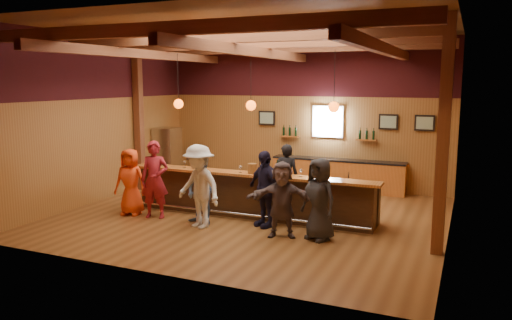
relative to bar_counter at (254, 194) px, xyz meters
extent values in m
plane|color=brown|center=(-0.02, -0.15, -0.52)|extent=(9.00, 9.00, 0.00)
cube|color=brown|center=(-0.02, 3.85, 1.73)|extent=(9.00, 0.04, 4.50)
cube|color=brown|center=(-0.02, -4.15, 1.73)|extent=(9.00, 0.04, 4.50)
cube|color=brown|center=(-4.52, -0.15, 1.73)|extent=(0.04, 8.00, 4.50)
cube|color=brown|center=(4.48, -0.15, 1.73)|extent=(0.04, 8.00, 4.50)
cube|color=brown|center=(-0.02, -0.15, 3.98)|extent=(9.00, 8.00, 0.04)
cube|color=#360E12|center=(-0.02, 3.83, 3.13)|extent=(9.00, 0.01, 1.70)
cube|color=#360E12|center=(-4.50, -0.15, 3.13)|extent=(0.01, 8.00, 1.70)
cube|color=#360E12|center=(4.46, -0.15, 3.13)|extent=(0.01, 8.00, 1.70)
cube|color=brown|center=(-4.37, 1.35, 1.73)|extent=(0.22, 0.22, 4.50)
cube|color=brown|center=(4.33, -1.15, 1.73)|extent=(0.22, 0.22, 4.50)
cube|color=brown|center=(-0.02, -3.15, 3.68)|extent=(8.80, 0.20, 0.25)
cube|color=brown|center=(-0.02, -1.15, 3.68)|extent=(8.80, 0.20, 0.25)
cube|color=brown|center=(-0.02, 0.85, 3.68)|extent=(8.80, 0.20, 0.25)
cube|color=brown|center=(-0.02, 2.85, 3.68)|extent=(8.80, 0.20, 0.25)
cube|color=brown|center=(-3.02, -0.15, 3.43)|extent=(0.18, 7.80, 0.22)
cube|color=brown|center=(-0.02, -0.15, 3.43)|extent=(0.18, 7.80, 0.22)
cube|color=brown|center=(2.98, -0.15, 3.43)|extent=(0.18, 7.80, 0.22)
cube|color=black|center=(-0.02, -0.15, 0.00)|extent=(6.00, 0.60, 1.05)
cube|color=#9B4F1C|center=(-0.02, -0.33, 0.56)|extent=(6.30, 0.50, 0.06)
cube|color=black|center=(-0.02, 0.23, 0.40)|extent=(6.00, 0.48, 0.05)
cube|color=black|center=(-0.02, 0.23, -0.07)|extent=(6.00, 0.48, 0.90)
cube|color=silver|center=(1.98, 0.23, 0.36)|extent=(0.45, 0.40, 0.14)
cube|color=silver|center=(2.48, 0.23, 0.36)|extent=(0.45, 0.40, 0.14)
cylinder|color=silver|center=(-0.02, -0.57, -0.37)|extent=(6.00, 0.06, 0.06)
cube|color=#9B4F1C|center=(1.18, 3.57, -0.07)|extent=(4.00, 0.50, 0.90)
cube|color=black|center=(1.18, 3.57, 0.40)|extent=(4.00, 0.52, 0.05)
cube|color=silver|center=(0.78, 3.80, 1.53)|extent=(0.95, 0.08, 0.95)
cube|color=white|center=(0.78, 3.75, 1.53)|extent=(0.78, 0.01, 0.78)
cube|color=black|center=(-1.22, 3.79, 1.58)|extent=(0.55, 0.04, 0.45)
cube|color=silver|center=(-1.22, 3.77, 1.58)|extent=(0.45, 0.01, 0.35)
cube|color=black|center=(2.58, 3.79, 1.58)|extent=(0.55, 0.04, 0.45)
cube|color=silver|center=(2.58, 3.77, 1.58)|extent=(0.45, 0.01, 0.35)
cube|color=black|center=(3.58, 3.79, 1.58)|extent=(0.55, 0.04, 0.45)
cube|color=silver|center=(3.58, 3.77, 1.58)|extent=(0.45, 0.01, 0.35)
cube|color=#9B4F1C|center=(-0.42, 3.73, 1.03)|extent=(0.60, 0.18, 0.04)
cylinder|color=black|center=(-0.62, 3.73, 1.18)|extent=(0.07, 0.07, 0.26)
cylinder|color=black|center=(-0.42, 3.73, 1.18)|extent=(0.07, 0.07, 0.26)
cylinder|color=black|center=(-0.22, 3.73, 1.18)|extent=(0.07, 0.07, 0.26)
cube|color=#9B4F1C|center=(1.98, 3.73, 1.03)|extent=(0.60, 0.18, 0.04)
cylinder|color=black|center=(1.78, 3.73, 1.18)|extent=(0.07, 0.07, 0.26)
cylinder|color=black|center=(1.98, 3.73, 1.18)|extent=(0.07, 0.07, 0.26)
cylinder|color=black|center=(2.18, 3.73, 1.18)|extent=(0.07, 0.07, 0.26)
cylinder|color=black|center=(-2.02, -0.15, 2.80)|extent=(0.01, 0.01, 1.25)
sphere|color=#ED4F0B|center=(-2.02, -0.15, 2.18)|extent=(0.24, 0.24, 0.24)
cylinder|color=black|center=(-0.02, -0.15, 2.80)|extent=(0.01, 0.01, 1.25)
sphere|color=#ED4F0B|center=(-0.02, -0.15, 2.18)|extent=(0.24, 0.24, 0.24)
cylinder|color=black|center=(1.98, -0.15, 2.80)|extent=(0.01, 0.01, 1.25)
sphere|color=#ED4F0B|center=(1.98, -0.15, 2.18)|extent=(0.24, 0.24, 0.24)
cube|color=silver|center=(-4.12, 2.45, 0.38)|extent=(0.70, 0.70, 1.80)
imported|color=#ED4516|center=(-2.82, -1.16, 0.30)|extent=(0.88, 0.65, 1.64)
imported|color=maroon|center=(-2.10, -1.16, 0.41)|extent=(0.78, 0.62, 1.87)
imported|color=#4F6D9F|center=(-0.79, -1.22, 0.25)|extent=(0.85, 0.72, 1.54)
imported|color=silver|center=(-0.71, -1.47, 0.42)|extent=(1.37, 1.04, 1.89)
imported|color=black|center=(0.61, -0.81, 0.35)|extent=(1.10, 0.87, 1.74)
imported|color=#554444|center=(1.23, -1.36, 0.29)|extent=(1.58, 0.91, 1.62)
imported|color=#252528|center=(2.00, -1.23, 0.34)|extent=(0.99, 0.86, 1.72)
imported|color=black|center=(0.54, 0.82, 0.33)|extent=(0.69, 0.53, 1.70)
cylinder|color=brown|center=(0.10, -0.35, 0.70)|extent=(0.21, 0.21, 0.23)
cylinder|color=black|center=(0.77, -0.28, 0.71)|extent=(0.07, 0.07, 0.24)
cylinder|color=black|center=(0.77, -0.28, 0.87)|extent=(0.02, 0.02, 0.08)
cylinder|color=black|center=(0.68, -0.21, 0.72)|extent=(0.07, 0.07, 0.26)
cylinder|color=black|center=(0.68, -0.21, 0.89)|extent=(0.03, 0.03, 0.09)
cylinder|color=silver|center=(-2.50, -0.26, 0.59)|extent=(0.08, 0.08, 0.01)
cylinder|color=silver|center=(-2.50, -0.26, 0.65)|extent=(0.01, 0.01, 0.11)
sphere|color=silver|center=(-2.50, -0.26, 0.74)|extent=(0.09, 0.09, 0.09)
cylinder|color=silver|center=(-1.79, -0.29, 0.59)|extent=(0.07, 0.07, 0.01)
cylinder|color=silver|center=(-1.79, -0.29, 0.65)|extent=(0.01, 0.01, 0.10)
sphere|color=silver|center=(-1.79, -0.29, 0.73)|extent=(0.08, 0.08, 0.08)
cylinder|color=silver|center=(-1.53, -0.33, 0.59)|extent=(0.07, 0.07, 0.01)
cylinder|color=silver|center=(-1.53, -0.33, 0.64)|extent=(0.01, 0.01, 0.10)
sphere|color=silver|center=(-1.53, -0.33, 0.72)|extent=(0.08, 0.08, 0.08)
cylinder|color=silver|center=(-1.15, -0.45, 0.59)|extent=(0.07, 0.07, 0.01)
cylinder|color=silver|center=(-1.15, -0.45, 0.65)|extent=(0.01, 0.01, 0.10)
sphere|color=silver|center=(-1.15, -0.45, 0.73)|extent=(0.08, 0.08, 0.08)
cylinder|color=silver|center=(-0.20, -0.36, 0.59)|extent=(0.07, 0.07, 0.01)
cylinder|color=silver|center=(-0.20, -0.36, 0.64)|extent=(0.01, 0.01, 0.10)
sphere|color=silver|center=(-0.20, -0.36, 0.72)|extent=(0.08, 0.08, 0.08)
cylinder|color=silver|center=(0.68, -0.37, 0.59)|extent=(0.08, 0.08, 0.01)
cylinder|color=silver|center=(0.68, -0.37, 0.65)|extent=(0.01, 0.01, 0.11)
sphere|color=silver|center=(0.68, -0.37, 0.74)|extent=(0.09, 0.09, 0.09)
cylinder|color=silver|center=(1.29, -0.28, 0.59)|extent=(0.07, 0.07, 0.01)
cylinder|color=silver|center=(1.29, -0.28, 0.65)|extent=(0.01, 0.01, 0.10)
sphere|color=silver|center=(1.29, -0.28, 0.73)|extent=(0.08, 0.08, 0.08)
cylinder|color=silver|center=(1.75, -0.38, 0.59)|extent=(0.06, 0.06, 0.01)
cylinder|color=silver|center=(1.75, -0.38, 0.64)|extent=(0.01, 0.01, 0.09)
sphere|color=silver|center=(1.75, -0.38, 0.72)|extent=(0.07, 0.07, 0.07)
camera|label=1|loc=(4.79, -10.95, 2.76)|focal=35.00mm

